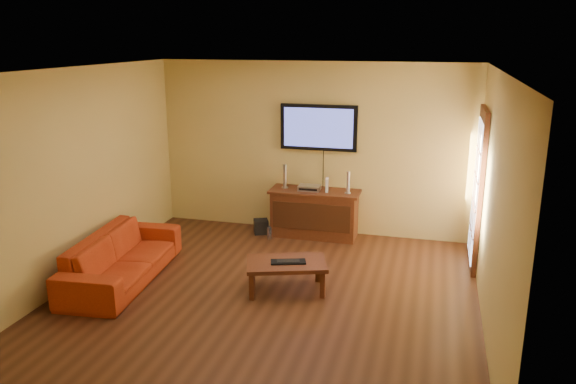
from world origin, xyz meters
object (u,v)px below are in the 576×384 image
(speaker_left, at_px, (285,177))
(game_console, at_px, (327,185))
(keyboard, at_px, (288,262))
(speaker_right, at_px, (348,183))
(sofa, at_px, (122,250))
(av_receiver, at_px, (309,188))
(subwoofer, at_px, (261,227))
(television, at_px, (319,128))
(media_console, at_px, (314,213))
(bottle, at_px, (269,233))
(coffee_table, at_px, (286,266))

(speaker_left, distance_m, game_console, 0.69)
(keyboard, bearing_deg, speaker_right, 78.77)
(sofa, bearing_deg, av_receiver, -46.11)
(speaker_right, distance_m, subwoofer, 1.59)
(television, xyz_separation_m, av_receiver, (-0.08, -0.22, -0.91))
(television, relative_size, speaker_right, 3.53)
(media_console, bearing_deg, av_receiver, 179.16)
(game_console, bearing_deg, subwoofer, 176.29)
(speaker_right, relative_size, bottle, 1.58)
(media_console, xyz_separation_m, av_receiver, (-0.08, 0.00, 0.41))
(game_console, height_order, bottle, game_console)
(television, bearing_deg, keyboard, -86.92)
(television, xyz_separation_m, sofa, (-2.04, -2.48, -1.29))
(media_console, bearing_deg, bottle, -152.55)
(bottle, xyz_separation_m, keyboard, (0.77, -1.72, 0.29))
(speaker_left, bearing_deg, subwoofer, -160.34)
(media_console, bearing_deg, keyboard, -86.58)
(media_console, height_order, coffee_table, media_console)
(speaker_left, bearing_deg, coffee_table, -74.25)
(sofa, xyz_separation_m, game_console, (2.24, 2.24, 0.44))
(media_console, distance_m, subwoofer, 0.90)
(television, relative_size, keyboard, 2.64)
(coffee_table, height_order, speaker_right, speaker_right)
(bottle, bearing_deg, sofa, -126.02)
(subwoofer, bearing_deg, media_console, -16.93)
(coffee_table, bearing_deg, television, 92.35)
(speaker_left, bearing_deg, keyboard, -73.64)
(av_receiver, height_order, subwoofer, av_receiver)
(media_console, relative_size, keyboard, 3.06)
(coffee_table, xyz_separation_m, bottle, (-0.74, 1.70, -0.23))
(sofa, relative_size, av_receiver, 6.26)
(game_console, distance_m, bottle, 1.17)
(sofa, bearing_deg, bottle, -41.23)
(coffee_table, distance_m, subwoofer, 2.16)
(speaker_left, xyz_separation_m, subwoofer, (-0.36, -0.13, -0.81))
(sofa, distance_m, keyboard, 2.18)
(coffee_table, bearing_deg, media_console, 92.61)
(media_console, relative_size, game_console, 6.60)
(speaker_left, relative_size, bottle, 1.75)
(subwoofer, bearing_deg, sofa, -142.86)
(coffee_table, relative_size, subwoofer, 5.01)
(coffee_table, xyz_separation_m, keyboard, (0.03, -0.02, 0.06))
(sofa, relative_size, bottle, 9.70)
(subwoofer, bearing_deg, speaker_left, -4.26)
(av_receiver, relative_size, game_console, 1.59)
(television, bearing_deg, bottle, -139.00)
(television, relative_size, speaker_left, 3.19)
(speaker_right, relative_size, game_console, 1.61)
(television, distance_m, coffee_table, 2.64)
(television, height_order, speaker_left, television)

